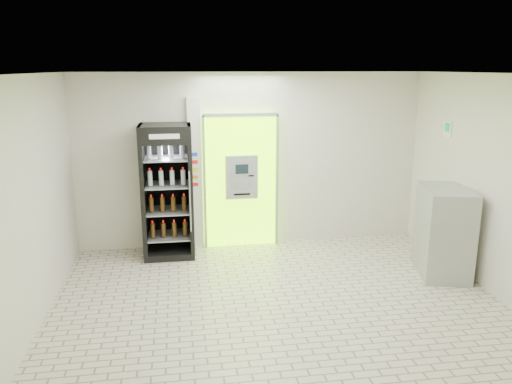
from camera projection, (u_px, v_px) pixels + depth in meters
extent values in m
plane|color=beige|center=(279.00, 305.00, 6.63)|extent=(6.00, 6.00, 0.00)
plane|color=beige|center=(251.00, 160.00, 8.66)|extent=(6.00, 0.00, 6.00)
plane|color=beige|center=(345.00, 276.00, 3.87)|extent=(6.00, 0.00, 6.00)
plane|color=beige|center=(29.00, 206.00, 5.82)|extent=(0.00, 5.00, 5.00)
plane|color=beige|center=(498.00, 187.00, 6.72)|extent=(0.00, 5.00, 5.00)
plane|color=white|center=(282.00, 74.00, 5.90)|extent=(6.00, 6.00, 0.00)
cube|color=#8EFF00|center=(241.00, 181.00, 8.65)|extent=(1.20, 0.12, 2.30)
cube|color=gray|center=(241.00, 115.00, 8.30)|extent=(1.28, 0.04, 0.06)
cube|color=gray|center=(205.00, 183.00, 8.49)|extent=(0.04, 0.04, 2.30)
cube|color=gray|center=(277.00, 181.00, 8.68)|extent=(0.04, 0.04, 2.30)
cube|color=black|center=(247.00, 218.00, 8.77)|extent=(0.62, 0.01, 0.67)
cube|color=black|center=(221.00, 134.00, 8.35)|extent=(0.22, 0.01, 0.18)
cube|color=#9C9EA3|center=(242.00, 177.00, 8.52)|extent=(0.55, 0.12, 0.75)
cube|color=black|center=(242.00, 169.00, 8.42)|extent=(0.22, 0.01, 0.16)
cube|color=gray|center=(242.00, 185.00, 8.49)|extent=(0.16, 0.01, 0.12)
cube|color=black|center=(251.00, 176.00, 8.48)|extent=(0.09, 0.01, 0.02)
cube|color=black|center=(242.00, 194.00, 8.53)|extent=(0.28, 0.01, 0.03)
cube|color=silver|center=(195.00, 174.00, 8.52)|extent=(0.22, 0.10, 2.60)
cube|color=#193FB2|center=(195.00, 154.00, 8.38)|extent=(0.09, 0.01, 0.06)
cube|color=red|center=(195.00, 162.00, 8.41)|extent=(0.09, 0.01, 0.06)
cube|color=yellow|center=(195.00, 169.00, 8.44)|extent=(0.09, 0.01, 0.06)
cube|color=orange|center=(195.00, 177.00, 8.47)|extent=(0.09, 0.01, 0.06)
cube|color=red|center=(196.00, 184.00, 8.51)|extent=(0.09, 0.01, 0.06)
cube|color=black|center=(167.00, 191.00, 8.18)|extent=(0.83, 0.75, 2.19)
cube|color=black|center=(168.00, 186.00, 8.51)|extent=(0.82, 0.06, 2.19)
cube|color=#B71009|center=(164.00, 136.00, 7.59)|extent=(0.81, 0.01, 0.26)
cube|color=white|center=(164.00, 137.00, 7.59)|extent=(0.46, 0.01, 0.08)
cube|color=black|center=(170.00, 251.00, 8.43)|extent=(0.83, 0.75, 0.11)
cylinder|color=gray|center=(190.00, 202.00, 7.88)|extent=(0.02, 0.02, 0.99)
cube|color=gray|center=(169.00, 236.00, 8.36)|extent=(0.70, 0.64, 0.02)
cube|color=gray|center=(168.00, 211.00, 8.26)|extent=(0.70, 0.64, 0.02)
cube|color=gray|center=(167.00, 185.00, 8.15)|extent=(0.70, 0.64, 0.02)
cube|color=gray|center=(166.00, 158.00, 8.04)|extent=(0.70, 0.64, 0.02)
cube|color=#9C9EA3|center=(444.00, 232.00, 7.50)|extent=(0.89, 1.14, 1.34)
cube|color=gray|center=(423.00, 228.00, 7.44)|extent=(0.24, 0.96, 0.01)
cube|color=white|center=(448.00, 129.00, 7.91)|extent=(0.02, 0.22, 0.26)
cube|color=#0D9848|center=(447.00, 127.00, 7.90)|extent=(0.00, 0.14, 0.14)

